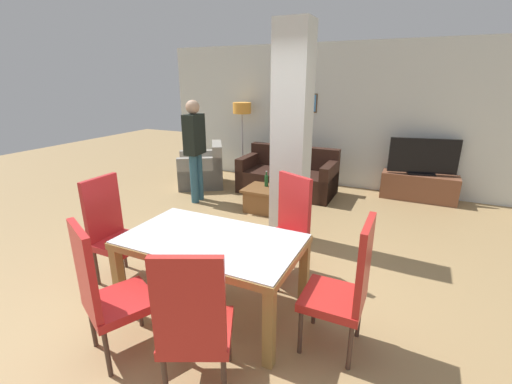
{
  "coord_description": "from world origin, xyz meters",
  "views": [
    {
      "loc": [
        1.53,
        -2.3,
        2.06
      ],
      "look_at": [
        0.0,
        0.92,
        0.87
      ],
      "focal_mm": 24.0,
      "sensor_mm": 36.0,
      "label": 1
    }
  ],
  "objects_px": {
    "tv_stand": "(418,187)",
    "floor_lamp": "(242,115)",
    "armchair": "(203,171)",
    "dining_chair_near_right": "(194,323)",
    "dining_chair_head_right": "(346,285)",
    "coffee_table": "(265,199)",
    "standing_person": "(195,144)",
    "dining_table": "(212,253)",
    "dining_chair_head_left": "(113,228)",
    "sofa": "(288,177)",
    "dining_chair_near_left": "(106,290)",
    "bottle": "(266,180)",
    "tv_screen": "(423,157)",
    "dining_chair_far_right": "(286,226)"
  },
  "relations": [
    {
      "from": "dining_chair_near_left",
      "to": "floor_lamp",
      "type": "height_order",
      "value": "floor_lamp"
    },
    {
      "from": "standing_person",
      "to": "coffee_table",
      "type": "bearing_deg",
      "value": 90.0
    },
    {
      "from": "sofa",
      "to": "bottle",
      "type": "distance_m",
      "value": 0.99
    },
    {
      "from": "dining_chair_head_left",
      "to": "tv_screen",
      "type": "relative_size",
      "value": 1.01
    },
    {
      "from": "dining_table",
      "to": "tv_stand",
      "type": "bearing_deg",
      "value": 68.21
    },
    {
      "from": "dining_chair_head_left",
      "to": "tv_stand",
      "type": "relative_size",
      "value": 0.9
    },
    {
      "from": "dining_table",
      "to": "bottle",
      "type": "relative_size",
      "value": 6.16
    },
    {
      "from": "coffee_table",
      "to": "dining_chair_near_left",
      "type": "bearing_deg",
      "value": -86.81
    },
    {
      "from": "dining_table",
      "to": "sofa",
      "type": "xyz_separation_m",
      "value": [
        -0.59,
        3.57,
        -0.29
      ]
    },
    {
      "from": "dining_chair_near_right",
      "to": "bottle",
      "type": "relative_size",
      "value": 4.36
    },
    {
      "from": "dining_chair_near_right",
      "to": "sofa",
      "type": "distance_m",
      "value": 4.52
    },
    {
      "from": "dining_table",
      "to": "dining_chair_near_left",
      "type": "bearing_deg",
      "value": -115.61
    },
    {
      "from": "bottle",
      "to": "floor_lamp",
      "type": "xyz_separation_m",
      "value": [
        -1.22,
        1.5,
        0.86
      ]
    },
    {
      "from": "dining_chair_head_right",
      "to": "dining_table",
      "type": "bearing_deg",
      "value": 90.0
    },
    {
      "from": "tv_stand",
      "to": "floor_lamp",
      "type": "distance_m",
      "value": 3.66
    },
    {
      "from": "dining_chair_near_right",
      "to": "tv_screen",
      "type": "distance_m",
      "value": 5.14
    },
    {
      "from": "dining_chair_near_left",
      "to": "dining_chair_near_right",
      "type": "bearing_deg",
      "value": 24.79
    },
    {
      "from": "dining_chair_far_right",
      "to": "dining_chair_near_right",
      "type": "distance_m",
      "value": 1.67
    },
    {
      "from": "dining_table",
      "to": "sofa",
      "type": "distance_m",
      "value": 3.63
    },
    {
      "from": "dining_chair_near_right",
      "to": "bottle",
      "type": "distance_m",
      "value": 3.58
    },
    {
      "from": "dining_chair_head_right",
      "to": "coffee_table",
      "type": "bearing_deg",
      "value": 35.36
    },
    {
      "from": "armchair",
      "to": "dining_chair_near_right",
      "type": "bearing_deg",
      "value": -179.27
    },
    {
      "from": "dining_chair_head_right",
      "to": "bottle",
      "type": "distance_m",
      "value": 3.16
    },
    {
      "from": "tv_stand",
      "to": "floor_lamp",
      "type": "height_order",
      "value": "floor_lamp"
    },
    {
      "from": "sofa",
      "to": "standing_person",
      "type": "bearing_deg",
      "value": 42.33
    },
    {
      "from": "tv_stand",
      "to": "tv_screen",
      "type": "bearing_deg",
      "value": 0.0
    },
    {
      "from": "sofa",
      "to": "dining_chair_head_left",
      "type": "bearing_deg",
      "value": 80.09
    },
    {
      "from": "tv_screen",
      "to": "standing_person",
      "type": "relative_size",
      "value": 0.64
    },
    {
      "from": "coffee_table",
      "to": "standing_person",
      "type": "height_order",
      "value": "standing_person"
    },
    {
      "from": "dining_table",
      "to": "dining_chair_head_right",
      "type": "height_order",
      "value": "dining_chair_head_right"
    },
    {
      "from": "sofa",
      "to": "floor_lamp",
      "type": "relative_size",
      "value": 1.1
    },
    {
      "from": "bottle",
      "to": "tv_stand",
      "type": "height_order",
      "value": "bottle"
    },
    {
      "from": "sofa",
      "to": "armchair",
      "type": "xyz_separation_m",
      "value": [
        -1.69,
        -0.32,
        0.01
      ]
    },
    {
      "from": "tv_stand",
      "to": "floor_lamp",
      "type": "xyz_separation_m",
      "value": [
        -3.48,
        -0.05,
        1.11
      ]
    },
    {
      "from": "dining_chair_near_left",
      "to": "dining_chair_far_right",
      "type": "bearing_deg",
      "value": 90.15
    },
    {
      "from": "dining_chair_head_left",
      "to": "floor_lamp",
      "type": "height_order",
      "value": "floor_lamp"
    },
    {
      "from": "dining_chair_head_right",
      "to": "armchair",
      "type": "xyz_separation_m",
      "value": [
        -3.47,
        3.24,
        -0.29
      ]
    },
    {
      "from": "sofa",
      "to": "tv_stand",
      "type": "bearing_deg",
      "value": -165.53
    },
    {
      "from": "dining_table",
      "to": "dining_chair_head_right",
      "type": "bearing_deg",
      "value": 0.0
    },
    {
      "from": "dining_table",
      "to": "tv_stand",
      "type": "distance_m",
      "value": 4.48
    },
    {
      "from": "dining_chair_head_left",
      "to": "dining_chair_near_left",
      "type": "bearing_deg",
      "value": 44.64
    },
    {
      "from": "armchair",
      "to": "standing_person",
      "type": "bearing_deg",
      "value": 174.75
    },
    {
      "from": "dining_chair_head_right",
      "to": "dining_chair_near_right",
      "type": "xyz_separation_m",
      "value": [
        -0.8,
        -0.84,
        0.0
      ]
    },
    {
      "from": "coffee_table",
      "to": "dining_chair_head_left",
      "type": "bearing_deg",
      "value": -104.16
    },
    {
      "from": "coffee_table",
      "to": "sofa",
      "type": "bearing_deg",
      "value": 90.35
    },
    {
      "from": "sofa",
      "to": "tv_screen",
      "type": "height_order",
      "value": "tv_screen"
    },
    {
      "from": "armchair",
      "to": "dining_chair_far_right",
      "type": "bearing_deg",
      "value": -164.54
    },
    {
      "from": "dining_chair_near_left",
      "to": "floor_lamp",
      "type": "relative_size",
      "value": 0.7
    },
    {
      "from": "dining_chair_head_left",
      "to": "bottle",
      "type": "distance_m",
      "value": 2.67
    },
    {
      "from": "dining_chair_near_left",
      "to": "bottle",
      "type": "height_order",
      "value": "dining_chair_near_left"
    }
  ]
}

